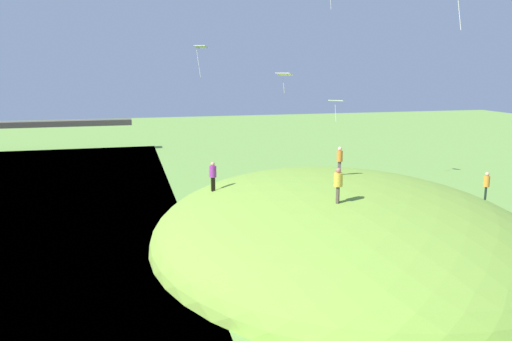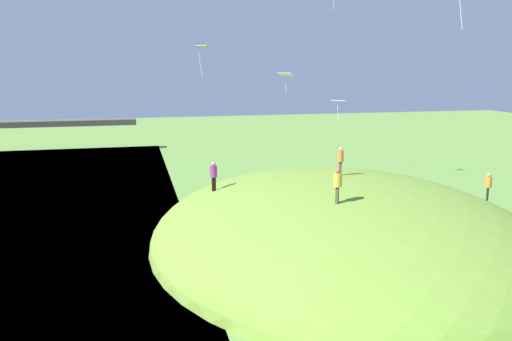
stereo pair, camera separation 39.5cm
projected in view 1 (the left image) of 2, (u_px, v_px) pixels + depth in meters
name	position (u px, v px, depth m)	size (l,w,h in m)	color
ground_plane	(226.00, 240.00, 31.65)	(160.00, 160.00, 0.00)	#6F9E44
grass_hill	(341.00, 242.00, 31.24)	(22.92, 27.30, 7.76)	#7AA439
person_watching_kites	(340.00, 157.00, 31.72)	(0.48, 0.48, 1.76)	#56484C
person_near_shore	(487.00, 182.00, 31.31)	(0.52, 0.52, 1.72)	black
person_with_child	(213.00, 173.00, 31.74)	(0.54, 0.54, 1.83)	black
person_on_hilltop	(338.00, 181.00, 25.96)	(0.63, 0.63, 1.81)	brown
kite_1	(201.00, 49.00, 35.12)	(1.04, 0.96, 2.14)	silver
kite_5	(336.00, 101.00, 40.04)	(1.42, 1.37, 1.69)	white
kite_7	(284.00, 75.00, 36.65)	(1.33, 1.31, 1.46)	#F6D9D4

